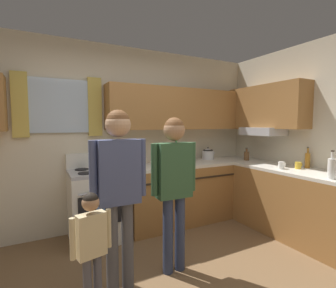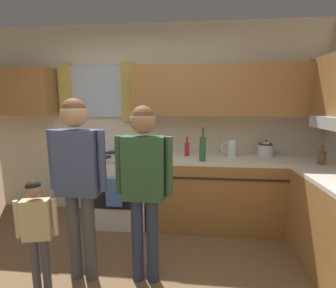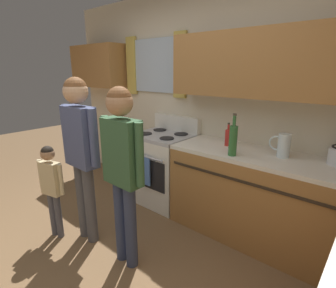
% 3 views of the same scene
% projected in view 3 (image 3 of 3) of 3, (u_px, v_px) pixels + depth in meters
% --- Properties ---
extents(ground_plane, '(12.00, 12.00, 0.00)m').
position_uv_depth(ground_plane, '(70.00, 279.00, 2.15)').
color(ground_plane, brown).
extents(back_wall_unit, '(4.60, 0.42, 2.60)m').
position_uv_depth(back_wall_unit, '(204.00, 89.00, 3.04)').
color(back_wall_unit, beige).
rests_on(back_wall_unit, ground).
extents(kitchen_counter_run, '(2.24, 2.18, 0.90)m').
position_uv_depth(kitchen_counter_run, '(311.00, 245.00, 1.89)').
color(kitchen_counter_run, '#9E6B38').
rests_on(kitchen_counter_run, ground).
extents(stove_oven, '(0.71, 0.67, 1.10)m').
position_uv_depth(stove_oven, '(163.00, 167.00, 3.35)').
color(stove_oven, silver).
rests_on(stove_oven, ground).
extents(bottle_sauce_red, '(0.06, 0.06, 0.25)m').
position_uv_depth(bottle_sauce_red, '(228.00, 137.00, 2.72)').
color(bottle_sauce_red, red).
rests_on(bottle_sauce_red, kitchen_counter_run).
extents(bottle_wine_green, '(0.08, 0.08, 0.39)m').
position_uv_depth(bottle_wine_green, '(233.00, 140.00, 2.40)').
color(bottle_wine_green, '#2D6633').
rests_on(bottle_wine_green, kitchen_counter_run).
extents(water_pitcher, '(0.19, 0.11, 0.22)m').
position_uv_depth(water_pitcher, '(283.00, 145.00, 2.36)').
color(water_pitcher, silver).
rests_on(water_pitcher, kitchen_counter_run).
extents(adult_holding_child, '(0.50, 0.22, 1.62)m').
position_uv_depth(adult_holding_child, '(81.00, 143.00, 2.42)').
color(adult_holding_child, '#4C4C51').
rests_on(adult_holding_child, ground).
extents(adult_in_plaid, '(0.49, 0.21, 1.56)m').
position_uv_depth(adult_in_plaid, '(122.00, 159.00, 2.09)').
color(adult_in_plaid, '#2D3856').
rests_on(adult_in_plaid, ground).
extents(small_child, '(0.32, 0.14, 0.98)m').
position_uv_depth(small_child, '(51.00, 181.00, 2.56)').
color(small_child, '#4C4C56').
rests_on(small_child, ground).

